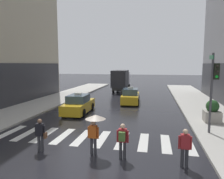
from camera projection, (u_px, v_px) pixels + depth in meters
ground_plane at (72, 161)px, 9.36m from camera, size 160.00×160.00×0.00m
crosswalk_markings at (92, 138)px, 12.28m from camera, size 11.30×2.80×0.01m
traffic_light_pole at (214, 82)px, 12.39m from camera, size 0.44×0.84×4.80m
taxi_lead at (79, 105)px, 18.62m from camera, size 2.02×4.58×1.80m
taxi_second at (130, 97)px, 23.31m from camera, size 2.09×4.62×1.80m
box_truck at (121, 80)px, 33.71m from camera, size 2.41×7.59×3.35m
pedestrian_with_umbrella at (95, 124)px, 9.88m from camera, size 0.96×0.96×1.94m
pedestrian_with_backpack at (123, 139)px, 9.41m from camera, size 0.55×0.43×1.65m
pedestrian_with_handbag at (40, 133)px, 10.29m from camera, size 0.60×0.24×1.65m
pedestrian_plain_coat at (185, 146)px, 8.68m from camera, size 0.55×0.24×1.65m
planter_near_corner at (212, 112)px, 15.10m from camera, size 1.10×1.10×1.60m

